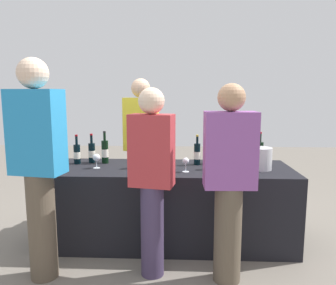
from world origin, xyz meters
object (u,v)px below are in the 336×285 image
(ice_bucket, at_px, (260,158))
(guest_0, at_px, (38,162))
(wine_glass_0, at_px, (96,158))
(wine_glass_1, at_px, (133,159))
(wine_bottle_3, at_px, (153,154))
(wine_bottle_5, at_px, (197,154))
(wine_glass_3, at_px, (208,159))
(wine_bottle_4, at_px, (168,154))
(wine_bottle_6, at_px, (211,152))
(wine_bottle_2, at_px, (105,151))
(wine_bottle_7, at_px, (259,153))
(wine_glass_2, at_px, (186,162))
(guest_2, at_px, (229,178))
(guest_1, at_px, (152,175))
(menu_board, at_px, (241,179))
(wine_bottle_0, at_px, (77,154))
(wine_bottle_1, at_px, (92,152))
(server_pouring, at_px, (141,143))

(ice_bucket, xyz_separation_m, guest_0, (-1.87, -0.68, 0.09))
(wine_glass_0, xyz_separation_m, wine_glass_1, (0.36, 0.00, -0.00))
(wine_bottle_3, height_order, ice_bucket, wine_bottle_3)
(wine_bottle_5, distance_m, wine_glass_3, 0.23)
(wine_bottle_3, distance_m, wine_bottle_4, 0.16)
(wine_bottle_6, bearing_deg, wine_bottle_2, -178.93)
(wine_bottle_5, distance_m, wine_bottle_7, 0.64)
(wine_bottle_2, relative_size, ice_bucket, 1.50)
(wine_glass_2, xyz_separation_m, guest_0, (-1.15, -0.54, 0.10))
(wine_bottle_6, distance_m, guest_2, 0.90)
(guest_2, bearing_deg, wine_bottle_6, 92.28)
(guest_1, bearing_deg, menu_board, 67.66)
(wine_glass_0, xyz_separation_m, menu_board, (1.58, 0.93, -0.44))
(wine_bottle_0, height_order, guest_1, guest_1)
(wine_bottle_0, relative_size, guest_1, 0.20)
(guest_0, bearing_deg, guest_2, 9.96)
(wine_bottle_4, xyz_separation_m, wine_bottle_6, (0.44, 0.08, 0.01))
(wine_bottle_2, height_order, menu_board, wine_bottle_2)
(wine_glass_2, xyz_separation_m, wine_glass_3, (0.21, 0.11, 0.00))
(wine_bottle_2, bearing_deg, menu_board, 24.12)
(wine_bottle_1, bearing_deg, wine_bottle_6, -0.28)
(wine_bottle_3, height_order, menu_board, wine_bottle_3)
(wine_bottle_0, height_order, wine_glass_3, wine_bottle_0)
(wine_bottle_6, height_order, wine_glass_0, wine_bottle_6)
(wine_glass_1, distance_m, ice_bucket, 1.23)
(wine_bottle_6, height_order, guest_2, guest_2)
(ice_bucket, height_order, guest_2, guest_2)
(wine_bottle_7, relative_size, ice_bucket, 1.50)
(wine_bottle_1, xyz_separation_m, ice_bucket, (1.71, -0.24, -0.00))
(wine_bottle_0, height_order, wine_bottle_4, wine_bottle_4)
(wine_bottle_7, relative_size, wine_glass_0, 2.36)
(wine_bottle_3, bearing_deg, wine_glass_3, -23.34)
(wine_bottle_0, distance_m, wine_bottle_2, 0.29)
(wine_bottle_5, distance_m, wine_glass_0, 1.01)
(wine_glass_1, bearing_deg, wine_bottle_2, 144.42)
(guest_2, bearing_deg, guest_1, 172.60)
(ice_bucket, xyz_separation_m, menu_board, (-0.01, 0.91, -0.44))
(wine_bottle_1, height_order, wine_glass_2, wine_bottle_1)
(server_pouring, relative_size, guest_2, 1.06)
(wine_bottle_0, relative_size, wine_glass_0, 2.14)
(wine_bottle_2, height_order, guest_1, guest_1)
(wine_glass_0, relative_size, wine_glass_3, 1.04)
(wine_bottle_5, distance_m, guest_2, 0.86)
(wine_glass_1, bearing_deg, wine_bottle_1, 151.19)
(wine_bottle_0, relative_size, guest_0, 0.17)
(wine_bottle_5, relative_size, guest_1, 0.20)
(wine_bottle_1, bearing_deg, wine_bottle_4, -5.97)
(guest_0, bearing_deg, wine_bottle_3, 56.23)
(wine_bottle_4, distance_m, wine_glass_0, 0.72)
(wine_glass_1, bearing_deg, guest_0, -134.22)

